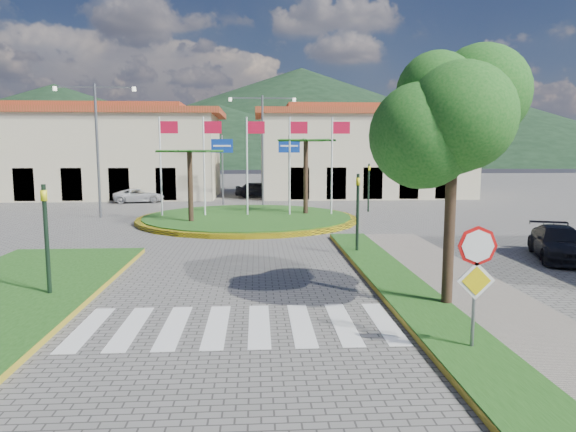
{
  "coord_description": "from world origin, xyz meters",
  "views": [
    {
      "loc": [
        0.58,
        -7.73,
        4.13
      ],
      "look_at": [
        1.53,
        8.0,
        2.09
      ],
      "focal_mm": 32.0,
      "sensor_mm": 36.0,
      "label": 1
    }
  ],
  "objects": [
    {
      "name": "traffic_light_right",
      "position": [
        4.5,
        12.0,
        1.94
      ],
      "size": [
        0.15,
        0.18,
        3.2
      ],
      "color": "black",
      "rests_on": "ground"
    },
    {
      "name": "street_lamp_centre",
      "position": [
        1.0,
        30.0,
        4.5
      ],
      "size": [
        4.8,
        0.16,
        8.0
      ],
      "color": "slate",
      "rests_on": "ground"
    },
    {
      "name": "traffic_light_far",
      "position": [
        8.0,
        26.0,
        1.94
      ],
      "size": [
        0.18,
        0.15,
        3.2
      ],
      "color": "black",
      "rests_on": "ground"
    },
    {
      "name": "verge_right",
      "position": [
        4.8,
        2.0,
        0.09
      ],
      "size": [
        1.6,
        28.0,
        0.18
      ],
      "primitive_type": "cube",
      "color": "#1D4B15",
      "rests_on": "ground"
    },
    {
      "name": "direction_sign_east",
      "position": [
        3.0,
        30.97,
        3.53
      ],
      "size": [
        1.6,
        0.14,
        5.2
      ],
      "color": "slate",
      "rests_on": "ground"
    },
    {
      "name": "building_left",
      "position": [
        -14.0,
        38.0,
        3.9
      ],
      "size": [
        23.32,
        9.54,
        8.05
      ],
      "color": "beige",
      "rests_on": "ground"
    },
    {
      "name": "crosswalk",
      "position": [
        0.0,
        4.0,
        0.01
      ],
      "size": [
        8.0,
        3.0,
        0.01
      ],
      "primitive_type": "cube",
      "color": "silver",
      "rests_on": "ground"
    },
    {
      "name": "car_dark_b",
      "position": [
        2.48,
        36.77,
        0.66
      ],
      "size": [
        4.24,
        2.44,
        1.32
      ],
      "primitive_type": "imported",
      "rotation": [
        0.0,
        0.0,
        1.29
      ],
      "color": "black",
      "rests_on": "ground"
    },
    {
      "name": "hill_far_west",
      "position": [
        -55.0,
        140.0,
        11.0
      ],
      "size": [
        140.0,
        140.0,
        22.0
      ],
      "primitive_type": "cone",
      "color": "black",
      "rests_on": "ground"
    },
    {
      "name": "building_right",
      "position": [
        10.0,
        38.0,
        3.9
      ],
      "size": [
        19.08,
        9.54,
        8.05
      ],
      "color": "beige",
      "rests_on": "ground"
    },
    {
      "name": "hill_near_back",
      "position": [
        -10.0,
        130.0,
        8.0
      ],
      "size": [
        110.0,
        110.0,
        16.0
      ],
      "primitive_type": "cone",
      "color": "black",
      "rests_on": "ground"
    },
    {
      "name": "roundabout_island",
      "position": [
        0.0,
        22.0,
        0.17
      ],
      "size": [
        12.7,
        12.7,
        6.0
      ],
      "color": "yellow",
      "rests_on": "ground"
    },
    {
      "name": "direction_sign_west",
      "position": [
        -2.0,
        30.97,
        3.53
      ],
      "size": [
        1.6,
        0.14,
        5.2
      ],
      "color": "slate",
      "rests_on": "ground"
    },
    {
      "name": "street_lamp_west",
      "position": [
        -9.0,
        24.0,
        4.5
      ],
      "size": [
        4.8,
        0.16,
        8.0
      ],
      "color": "slate",
      "rests_on": "ground"
    },
    {
      "name": "ground",
      "position": [
        0.0,
        0.0,
        0.0
      ],
      "size": [
        160.0,
        160.0,
        0.0
      ],
      "primitive_type": "plane",
      "color": "#63615E",
      "rests_on": "ground"
    },
    {
      "name": "hill_far_mid",
      "position": [
        15.0,
        160.0,
        15.0
      ],
      "size": [
        180.0,
        180.0,
        30.0
      ],
      "primitive_type": "cone",
      "color": "black",
      "rests_on": "ground"
    },
    {
      "name": "sidewalk_right",
      "position": [
        6.0,
        2.0,
        0.07
      ],
      "size": [
        4.0,
        28.0,
        0.15
      ],
      "primitive_type": "cube",
      "color": "gray",
      "rests_on": "ground"
    },
    {
      "name": "stop_sign",
      "position": [
        4.9,
        1.96,
        1.79
      ],
      "size": [
        0.8,
        0.11,
        2.65
      ],
      "color": "slate",
      "rests_on": "ground"
    },
    {
      "name": "car_side_right",
      "position": [
        12.0,
        10.74,
        0.61
      ],
      "size": [
        2.99,
        4.56,
        1.23
      ],
      "primitive_type": "imported",
      "rotation": [
        0.0,
        0.0,
        -0.33
      ],
      "color": "black",
      "rests_on": "ground"
    },
    {
      "name": "hill_far_east",
      "position": [
        70.0,
        135.0,
        9.0
      ],
      "size": [
        120.0,
        120.0,
        18.0
      ],
      "primitive_type": "cone",
      "color": "black",
      "rests_on": "ground"
    },
    {
      "name": "traffic_light_left",
      "position": [
        -5.2,
        6.5,
        1.94
      ],
      "size": [
        0.15,
        0.18,
        3.2
      ],
      "color": "black",
      "rests_on": "ground"
    },
    {
      "name": "car_dark_a",
      "position": [
        0.69,
        36.86,
        0.68
      ],
      "size": [
        4.15,
        2.11,
        1.35
      ],
      "primitive_type": "imported",
      "rotation": [
        0.0,
        0.0,
        1.44
      ],
      "color": "black",
      "rests_on": "ground"
    },
    {
      "name": "white_van",
      "position": [
        -8.7,
        32.99,
        0.54
      ],
      "size": [
        4.2,
        2.63,
        1.08
      ],
      "primitive_type": "imported",
      "rotation": [
        0.0,
        0.0,
        1.8
      ],
      "color": "#BEBDC0",
      "rests_on": "ground"
    },
    {
      "name": "deciduous_tree",
      "position": [
        5.5,
        5.0,
        5.18
      ],
      "size": [
        3.6,
        3.6,
        6.8
      ],
      "color": "black",
      "rests_on": "ground"
    }
  ]
}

